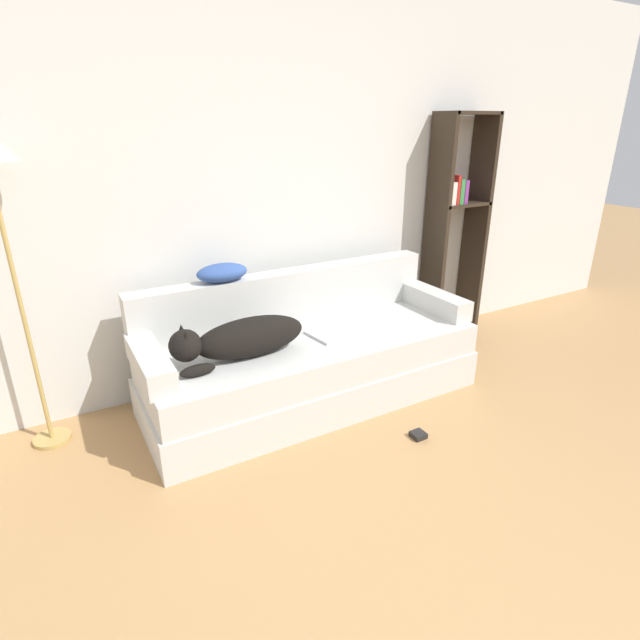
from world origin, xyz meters
TOP-DOWN VIEW (x-y plane):
  - wall_back at (0.00, 2.76)m, footprint 7.90×0.06m
  - couch at (0.14, 2.17)m, footprint 2.16×0.81m
  - couch_backrest at (0.14, 2.51)m, footprint 2.12×0.15m
  - couch_arm_left at (-0.87, 2.17)m, footprint 0.15×0.62m
  - couch_arm_right at (1.15, 2.17)m, footprint 0.15×0.62m
  - dog at (-0.37, 2.12)m, footprint 0.80×0.24m
  - laptop at (0.29, 2.15)m, footprint 0.34×0.28m
  - throw_pillow at (-0.31, 2.50)m, footprint 0.32×0.20m
  - bookshelf at (1.70, 2.58)m, footprint 0.48×0.26m
  - power_adapter at (0.46, 1.47)m, footprint 0.08×0.08m

SIDE VIEW (x-z plane):
  - power_adapter at x=0.46m, z-range 0.00..0.03m
  - couch at x=0.14m, z-range 0.00..0.44m
  - laptop at x=0.29m, z-range 0.45..0.46m
  - couch_arm_left at x=-0.87m, z-range 0.45..0.59m
  - couch_arm_right at x=1.15m, z-range 0.45..0.59m
  - dog at x=-0.37m, z-range 0.44..0.70m
  - couch_backrest at x=0.14m, z-range 0.45..0.80m
  - throw_pillow at x=-0.31m, z-range 0.80..0.91m
  - bookshelf at x=1.70m, z-range 0.11..1.91m
  - wall_back at x=0.00m, z-range 0.00..2.70m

